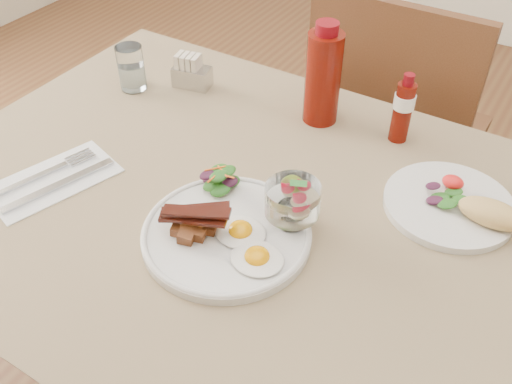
% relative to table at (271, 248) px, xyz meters
% --- Properties ---
extents(table, '(1.33, 0.88, 0.75)m').
position_rel_table_xyz_m(table, '(0.00, 0.00, 0.00)').
color(table, brown).
rests_on(table, ground).
extents(chair_far, '(0.42, 0.42, 0.93)m').
position_rel_table_xyz_m(chair_far, '(0.00, 0.66, -0.14)').
color(chair_far, brown).
rests_on(chair_far, ground).
extents(main_plate, '(0.28, 0.28, 0.02)m').
position_rel_table_xyz_m(main_plate, '(-0.03, -0.09, 0.10)').
color(main_plate, silver).
rests_on(main_plate, table).
extents(fried_eggs, '(0.14, 0.12, 0.02)m').
position_rel_table_xyz_m(fried_eggs, '(0.02, -0.10, 0.11)').
color(fried_eggs, white).
rests_on(fried_eggs, main_plate).
extents(bacon_potato_pile, '(0.12, 0.08, 0.05)m').
position_rel_table_xyz_m(bacon_potato_pile, '(-0.07, -0.12, 0.13)').
color(bacon_potato_pile, brown).
rests_on(bacon_potato_pile, main_plate).
extents(side_salad, '(0.08, 0.07, 0.04)m').
position_rel_table_xyz_m(side_salad, '(-0.10, -0.01, 0.12)').
color(side_salad, '#1C4F15').
rests_on(side_salad, main_plate).
extents(fruit_cup, '(0.09, 0.09, 0.09)m').
position_rel_table_xyz_m(fruit_cup, '(0.05, -0.02, 0.16)').
color(fruit_cup, white).
rests_on(fruit_cup, main_plate).
extents(second_plate, '(0.24, 0.23, 0.06)m').
position_rel_table_xyz_m(second_plate, '(0.27, 0.17, 0.10)').
color(second_plate, silver).
rests_on(second_plate, table).
extents(ketchup_bottle, '(0.08, 0.08, 0.22)m').
position_rel_table_xyz_m(ketchup_bottle, '(-0.06, 0.30, 0.19)').
color(ketchup_bottle, '#5A0D05').
rests_on(ketchup_bottle, table).
extents(hot_sauce_bottle, '(0.04, 0.04, 0.15)m').
position_rel_table_xyz_m(hot_sauce_bottle, '(0.11, 0.32, 0.16)').
color(hot_sauce_bottle, '#5A0D05').
rests_on(hot_sauce_bottle, table).
extents(sugar_caddy, '(0.09, 0.06, 0.08)m').
position_rel_table_xyz_m(sugar_caddy, '(-0.37, 0.27, 0.12)').
color(sugar_caddy, '#B7B7BC').
rests_on(sugar_caddy, table).
extents(water_glass, '(0.06, 0.06, 0.10)m').
position_rel_table_xyz_m(water_glass, '(-0.48, 0.19, 0.13)').
color(water_glass, white).
rests_on(water_glass, table).
extents(napkin_cutlery, '(0.19, 0.26, 0.01)m').
position_rel_table_xyz_m(napkin_cutlery, '(-0.39, -0.14, 0.09)').
color(napkin_cutlery, silver).
rests_on(napkin_cutlery, table).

